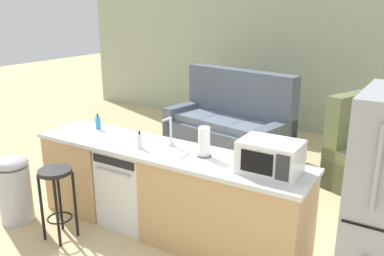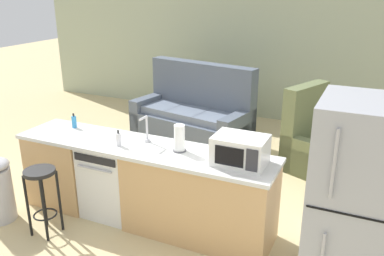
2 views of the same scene
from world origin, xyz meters
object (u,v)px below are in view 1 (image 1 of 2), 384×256
Objects in this scene: microwave at (270,157)px; armchair at (362,162)px; dish_soap_bottle at (98,123)px; couch at (231,126)px; bar_stool at (57,189)px; trash_bin at (14,189)px; dishwasher at (134,185)px; paper_towel_roll at (204,142)px; soap_bottle at (140,141)px.

microwave is 2.32m from armchair.
microwave is 0.42× the size of armchair.
couch is at bearing 79.26° from dish_soap_bottle.
bar_stool and trash_bin have the same top height.
trash_bin is at bearing -165.28° from microwave.
dish_soap_bottle is 3.30m from armchair.
dish_soap_bottle is at bearing 165.75° from dishwasher.
dish_soap_bottle is 2.56m from couch.
dish_soap_bottle is at bearing 104.59° from bar_stool.
trash_bin is (-2.57, -0.68, -0.66)m from microwave.
microwave is 0.66m from paper_towel_roll.
bar_stool is 1.00× the size of trash_bin.
dishwasher is at bearing -14.25° from dish_soap_bottle.
dishwasher is 1.68× the size of microwave.
armchair reaches higher than dish_soap_bottle.
couch reaches higher than dish_soap_bottle.
paper_towel_roll is at bearing 12.36° from soap_bottle.
couch reaches higher than bar_stool.
dishwasher is 0.79m from bar_stool.
dishwasher is at bearing -86.47° from couch.
paper_towel_roll is at bearing -116.66° from armchair.
dishwasher is 1.27m from trash_bin.
paper_towel_roll is at bearing -4.64° from dish_soap_bottle.
dishwasher is 0.39× the size of couch.
dish_soap_bottle is (-0.63, 0.16, 0.55)m from dishwasher.
couch is (-0.16, 2.61, -0.03)m from dishwasher.
dishwasher is 0.59m from soap_bottle.
dishwasher is at bearing 179.95° from microwave.
paper_towel_roll reaches higher than trash_bin.
dish_soap_bottle is at bearing 175.36° from paper_towel_roll.
soap_bottle is at bearing -28.70° from dishwasher.
soap_bottle is 1.00× the size of dish_soap_bottle.
armchair reaches higher than bar_stool.
couch is at bearing 168.22° from armchair.
couch is 1.78× the size of armchair.
microwave is 2.84× the size of dish_soap_bottle.
microwave is at bearing -0.05° from dishwasher.
microwave is 2.13m from dish_soap_bottle.
dishwasher is at bearing 32.13° from trash_bin.
trash_bin is (-1.08, -0.68, -0.04)m from dishwasher.
bar_stool is (-1.25, -0.70, -0.50)m from paper_towel_roll.
armchair is (1.72, 2.28, -0.62)m from soap_bottle.
paper_towel_roll is at bearing 29.46° from bar_stool.
bar_stool is at bearing -121.86° from dishwasher.
dishwasher is 1.62m from microwave.
couch reaches higher than paper_towel_roll.
couch is (-0.35, 2.71, -0.58)m from soap_bottle.
paper_towel_roll reaches higher than dishwasher.
paper_towel_roll reaches higher than dish_soap_bottle.
microwave is at bearing 4.38° from soap_bottle.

